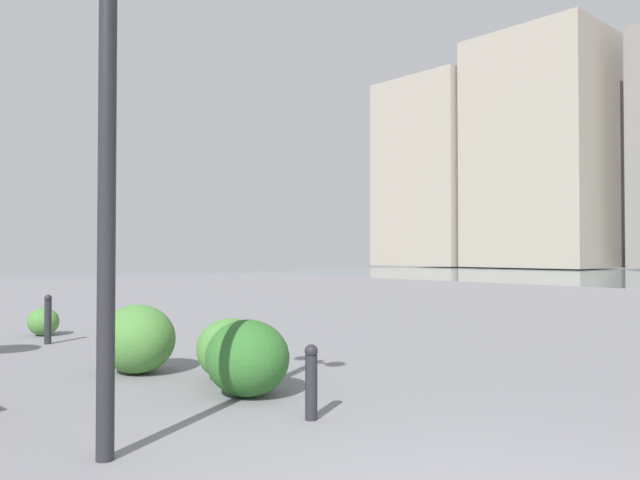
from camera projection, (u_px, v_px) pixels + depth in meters
building_annex at (539, 152)px, 68.37m from camera, size 14.01×10.87×25.62m
building_highrise at (444, 175)px, 79.00m from camera, size 12.47×14.58×23.11m
lamppost at (108, 94)px, 4.85m from camera, size 0.98×0.28×4.38m
bollard_near at (311, 380)px, 5.96m from camera, size 0.13×0.13×0.73m
bollard_mid at (48, 318)px, 10.89m from camera, size 0.13×0.13×0.88m
shrub_low at (247, 358)px, 6.94m from camera, size 1.02×0.91×0.86m
shrub_round at (43, 322)px, 11.98m from camera, size 0.64×0.58×0.54m
shrub_wide at (231, 349)px, 7.79m from camera, size 0.93×0.83×0.79m
shrub_tall at (138, 339)px, 8.26m from camera, size 1.08×0.98×0.92m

